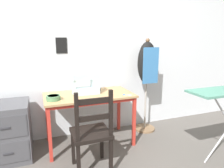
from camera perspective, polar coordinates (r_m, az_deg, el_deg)
name	(u,v)px	position (r m, az deg, el deg)	size (l,w,h in m)	color
ground_plane	(96,154)	(2.66, -4.50, -19.35)	(14.00, 14.00, 0.00)	#5B5651
wall_back	(82,49)	(2.92, -8.66, 9.87)	(10.00, 0.06, 2.55)	silver
sewing_table	(89,100)	(2.66, -6.47, -4.64)	(1.15, 0.61, 0.70)	tan
sewing_machine	(87,84)	(2.65, -7.10, -0.07)	(0.36, 0.18, 0.29)	silver
fabric_bowl	(53,98)	(2.47, -16.41, -3.77)	(0.17, 0.17, 0.06)	#56895B
scissors	(126,95)	(2.60, 3.93, -3.11)	(0.11, 0.09, 0.01)	silver
thread_spool_near_machine	(100,89)	(2.80, -3.53, -1.55)	(0.04, 0.04, 0.04)	black
wooden_chair	(92,134)	(2.17, -5.88, -13.90)	(0.40, 0.38, 0.93)	black
filing_cabinet	(9,131)	(2.73, -27.24, -11.82)	(0.47, 0.54, 0.68)	#4C4C51
dress_form	(147,68)	(3.04, 9.92, 4.48)	(0.32, 0.32, 1.42)	#846647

